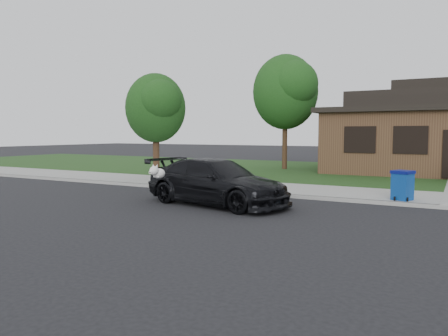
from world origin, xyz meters
The scene contains 8 objects.
ground centered at (0.00, 0.00, 0.00)m, with size 120.00×120.00×0.00m, color black.
sidewalk centered at (0.00, 5.00, 0.06)m, with size 60.00×3.00×0.12m, color gray.
curb centered at (0.00, 3.50, 0.06)m, with size 60.00×0.12×0.12m, color gray.
lawn centered at (0.00, 13.00, 0.07)m, with size 60.00×13.00×0.13m, color #193814.
sedan centered at (-2.17, 1.15, 0.69)m, with size 5.01×2.82×1.37m.
recycling_bin centered at (2.70, 3.94, 0.57)m, with size 0.70×0.70×0.89m.
tree_0 centered at (-4.34, 12.88, 4.48)m, with size 3.78×3.60×6.34m.
tree_2 centered at (-7.38, 5.11, 3.27)m, with size 2.73×2.60×4.59m.
Camera 1 is at (4.24, -10.09, 2.14)m, focal length 35.00 mm.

